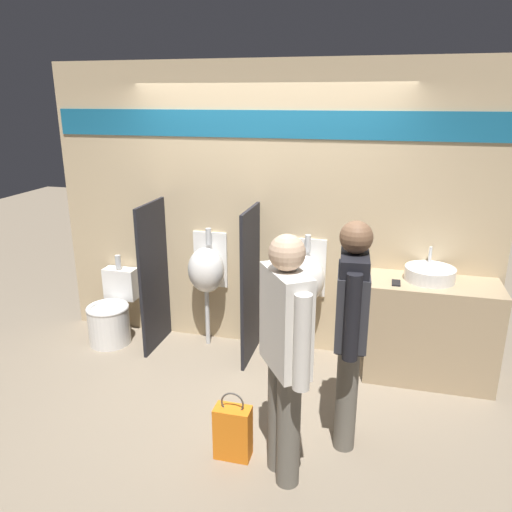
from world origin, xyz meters
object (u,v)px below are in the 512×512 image
at_px(sink_basin, 430,274).
at_px(urinal_far, 305,279).
at_px(urinal_near_counter, 206,270).
at_px(person_in_vest, 351,320).
at_px(cell_phone, 396,283).
at_px(shopping_bag, 233,432).
at_px(toilet, 112,315).
at_px(person_with_lanyard, 285,351).

distance_m(sink_basin, urinal_far, 1.09).
bearing_deg(urinal_near_counter, person_in_vest, -38.68).
bearing_deg(urinal_far, cell_phone, -15.53).
distance_m(sink_basin, urinal_near_counter, 2.05).
distance_m(sink_basin, person_in_vest, 1.24).
height_order(urinal_far, shopping_bag, urinal_far).
bearing_deg(person_in_vest, urinal_far, 18.66).
xyz_separation_m(cell_phone, urinal_near_counter, (-1.76, 0.22, -0.12)).
bearing_deg(toilet, urinal_far, 5.52).
height_order(cell_phone, shopping_bag, cell_phone).
xyz_separation_m(urinal_far, person_with_lanyard, (0.13, -1.62, 0.13)).
xyz_separation_m(urinal_near_counter, person_with_lanyard, (1.10, -1.62, 0.13)).
bearing_deg(toilet, urinal_near_counter, 10.94).
bearing_deg(person_in_vest, person_with_lanyard, 137.37).
bearing_deg(urinal_near_counter, person_with_lanyard, -55.89).
bearing_deg(shopping_bag, sink_basin, 48.49).
bearing_deg(urinal_far, person_in_vest, -67.13).
bearing_deg(urinal_far, toilet, -174.48).
bearing_deg(urinal_near_counter, cell_phone, -7.17).
relative_size(urinal_far, shopping_bag, 2.33).
height_order(cell_phone, urinal_near_counter, urinal_near_counter).
relative_size(urinal_near_counter, person_in_vest, 0.72).
height_order(urinal_near_counter, person_with_lanyard, person_with_lanyard).
xyz_separation_m(toilet, shopping_bag, (1.70, -1.36, -0.08)).
relative_size(cell_phone, shopping_bag, 0.28).
relative_size(urinal_near_counter, toilet, 1.39).
bearing_deg(cell_phone, urinal_far, 164.47).
distance_m(sink_basin, cell_phone, 0.32).
height_order(sink_basin, urinal_near_counter, urinal_near_counter).
xyz_separation_m(sink_basin, shopping_bag, (-1.31, -1.48, -0.75)).
distance_m(sink_basin, toilet, 3.08).
bearing_deg(person_with_lanyard, person_in_vest, -72.37).
xyz_separation_m(urinal_near_counter, shopping_bag, (0.73, -1.54, -0.58)).
bearing_deg(person_in_vest, toilet, 63.76).
relative_size(urinal_far, person_with_lanyard, 0.72).
relative_size(sink_basin, person_with_lanyard, 0.25).
height_order(urinal_far, person_in_vest, person_in_vest).
bearing_deg(urinal_far, sink_basin, -3.58).
xyz_separation_m(person_in_vest, person_with_lanyard, (-0.36, -0.45, -0.04)).
xyz_separation_m(sink_basin, urinal_far, (-1.07, 0.07, -0.17)).
relative_size(urinal_near_counter, urinal_far, 1.00).
bearing_deg(cell_phone, person_with_lanyard, -115.45).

